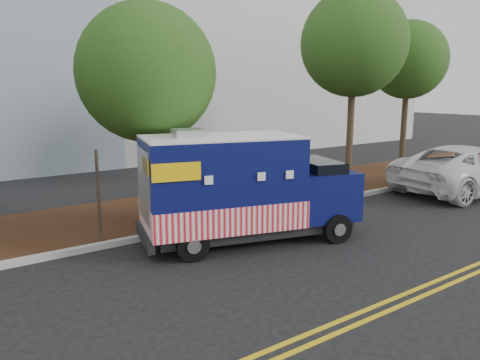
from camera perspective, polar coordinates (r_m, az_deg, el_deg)
ground at (r=12.00m, az=-0.79°, el=-7.45°), size 120.00×120.00×0.00m
curb at (r=13.10m, az=-4.31°, el=-5.53°), size 120.00×0.18×0.15m
mulch_strip at (r=14.87m, az=-8.53°, el=-3.59°), size 120.00×4.00×0.15m
centerline_near at (r=8.98m, az=16.21°, el=-14.53°), size 120.00×0.10×0.01m
centerline_far at (r=8.85m, az=17.52°, el=-15.02°), size 120.00×0.10×0.01m
tree_b at (r=13.17m, az=-11.30°, el=12.66°), size 3.76×3.76×6.11m
tree_c at (r=18.61m, az=13.73°, el=15.85°), size 3.98×3.98×7.46m
tree_d at (r=22.66m, az=19.82°, el=13.56°), size 3.44×3.44×6.76m
sign_post at (r=11.77m, az=-16.85°, el=-2.24°), size 0.06×0.06×2.40m
food_truck at (r=11.62m, az=-0.01°, el=-1.38°), size 5.80×3.38×2.89m
white_car at (r=19.33m, az=26.08°, el=1.23°), size 6.48×3.35×1.75m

